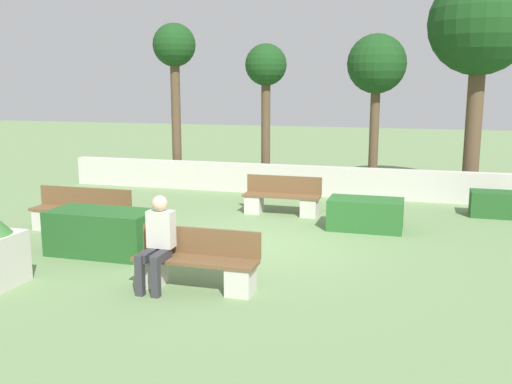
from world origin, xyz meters
TOP-DOWN VIEW (x-y plane):
  - ground_plane at (0.00, 0.00)m, footprint 60.00×60.00m
  - perimeter_wall at (0.00, 5.05)m, footprint 13.58×0.30m
  - bench_front at (-0.09, -2.41)m, footprint 1.84×0.49m
  - bench_left_side at (-0.03, 2.62)m, footprint 1.76×0.49m
  - bench_right_side at (-3.57, 0.03)m, footprint 2.08×0.48m
  - person_seated_man at (-0.62, -2.55)m, footprint 0.38×0.63m
  - hedge_block_near_left at (-2.32, -1.25)m, footprint 1.81×0.88m
  - hedge_block_near_right at (1.94, 1.75)m, footprint 1.49×0.83m
  - hedge_block_mid_left at (4.68, 3.72)m, footprint 1.18×0.65m
  - tree_leftmost at (-3.99, 5.78)m, footprint 1.23×1.23m
  - tree_center_left at (-1.29, 5.88)m, footprint 1.16×1.16m
  - tree_center_right at (1.71, 6.16)m, footprint 1.59×1.59m
  - tree_rightmost at (4.26, 6.28)m, footprint 2.63×2.63m

SIDE VIEW (x-z plane):
  - ground_plane at x=0.00m, z-range 0.00..0.00m
  - hedge_block_mid_left at x=4.68m, z-range 0.00..0.57m
  - hedge_block_near_right at x=1.94m, z-range 0.00..0.63m
  - bench_left_side at x=-0.03m, z-range -0.10..0.75m
  - bench_front at x=-0.09m, z-range -0.10..0.76m
  - bench_right_side at x=-3.57m, z-range -0.09..0.77m
  - hedge_block_near_left at x=-2.32m, z-range 0.00..0.77m
  - perimeter_wall at x=0.00m, z-range 0.00..0.78m
  - person_seated_man at x=-0.62m, z-range 0.08..1.43m
  - tree_center_left at x=-1.29m, z-range 1.22..5.25m
  - tree_center_right at x=1.71m, z-range 1.24..5.50m
  - tree_leftmost at x=-3.99m, z-range 1.43..6.08m
  - tree_rightmost at x=4.26m, z-range 1.48..7.25m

